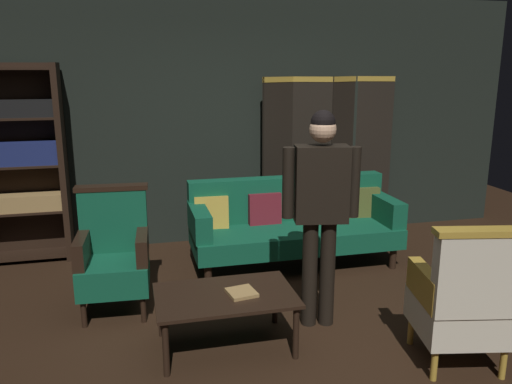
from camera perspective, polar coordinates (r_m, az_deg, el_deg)
name	(u,v)px	position (r m, az deg, el deg)	size (l,w,h in m)	color
ground_plane	(281,337)	(4.08, 2.78, -15.76)	(10.00, 10.00, 0.00)	black
back_wall	(222,121)	(5.97, -3.80, 7.87)	(7.20, 0.10, 2.80)	black
folding_screen	(326,155)	(6.21, 7.81, 4.13)	(1.66, 0.31, 1.90)	black
bookshelf	(20,161)	(5.78, -24.79, 3.13)	(0.90, 0.32, 2.05)	black
velvet_couch	(292,221)	(5.33, 4.08, -3.20)	(2.12, 0.78, 0.88)	black
coffee_table	(225,300)	(3.78, -3.43, -11.86)	(1.00, 0.64, 0.42)	black
armchair_gilt_accent	(464,300)	(3.77, 22.07, -11.03)	(0.68, 0.68, 1.04)	#B78E33
armchair_wing_left	(114,254)	(4.47, -15.51, -6.63)	(0.61, 0.61, 1.04)	black
standing_figure	(321,200)	(3.92, 7.20, -0.87)	(0.58, 0.28, 1.70)	black
book_tan_leather	(242,293)	(3.75, -1.62, -11.10)	(0.19, 0.20, 0.02)	#9E7A47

